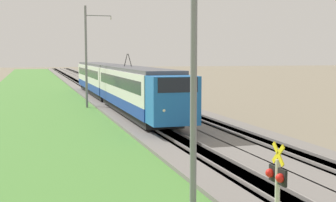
{
  "coord_description": "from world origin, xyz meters",
  "views": [
    {
      "loc": [
        -5.86,
        7.97,
        5.06
      ],
      "look_at": [
        21.36,
        0.0,
        2.29
      ],
      "focal_mm": 50.0,
      "sensor_mm": 36.0,
      "label": 1
    }
  ],
  "objects": [
    {
      "name": "catenary_mast_near",
      "position": [
        8.32,
        2.9,
        4.8
      ],
      "size": [
        0.22,
        2.56,
        9.31
      ],
      "color": "slate",
      "rests_on": "ground"
    },
    {
      "name": "catenary_mast_mid",
      "position": [
        38.73,
        2.91,
        4.99
      ],
      "size": [
        0.22,
        2.56,
        9.69
      ],
      "color": "slate",
      "rests_on": "ground"
    },
    {
      "name": "ballast_main",
      "position": [
        50.0,
        0.0,
        0.15
      ],
      "size": [
        240.0,
        4.4,
        0.3
      ],
      "color": "slate",
      "rests_on": "ground"
    },
    {
      "name": "crossing_signal_aux",
      "position": [
        3.04,
        2.89,
        1.93
      ],
      "size": [
        0.7,
        0.23,
        3.17
      ],
      "rotation": [
        0.0,
        0.0,
        1.57
      ],
      "color": "beige",
      "rests_on": "ground"
    },
    {
      "name": "grass_verge",
      "position": [
        50.0,
        6.57,
        0.06
      ],
      "size": [
        240.0,
        13.97,
        0.12
      ],
      "color": "#4C8438",
      "rests_on": "ground"
    },
    {
      "name": "passenger_train",
      "position": [
        40.7,
        0.0,
        2.45
      ],
      "size": [
        42.23,
        2.99,
        5.2
      ],
      "rotation": [
        0.0,
        0.0,
        3.14
      ],
      "color": "blue",
      "rests_on": "ground"
    },
    {
      "name": "track_adjacent",
      "position": [
        50.0,
        -4.3,
        0.16
      ],
      "size": [
        240.0,
        1.57,
        0.45
      ],
      "color": "#4C4238",
      "rests_on": "ground"
    },
    {
      "name": "track_main",
      "position": [
        50.0,
        0.0,
        0.16
      ],
      "size": [
        240.0,
        1.57,
        0.45
      ],
      "color": "#4C4238",
      "rests_on": "ground"
    },
    {
      "name": "ballast_adjacent",
      "position": [
        50.0,
        -4.3,
        0.15
      ],
      "size": [
        240.0,
        4.4,
        0.3
      ],
      "color": "slate",
      "rests_on": "ground"
    }
  ]
}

